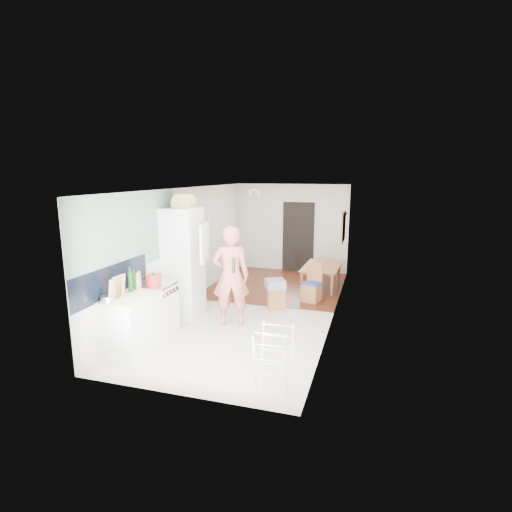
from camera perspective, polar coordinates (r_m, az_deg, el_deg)
The scene contains 32 objects.
room_shell at distance 8.16m, azimuth 0.04°, elevation 0.82°, with size 3.20×7.00×2.50m, color silver, non-canonical shape.
floor at distance 8.49m, azimuth 0.04°, elevation -7.49°, with size 3.20×7.00×0.01m, color #B9AFA1.
wood_floor_overlay at distance 10.19m, azimuth 3.06°, elevation -4.16°, with size 3.20×3.30×0.01m, color #522416.
sage_wall_panel at distance 6.96m, azimuth -17.57°, elevation 3.35°, with size 0.02×3.00×1.30m, color gray.
tile_splashback at distance 6.65m, azimuth -19.82°, elevation -3.33°, with size 0.02×1.90×0.50m, color black.
doorway_recess at distance 11.49m, azimuth 6.04°, elevation 2.69°, with size 0.90×0.04×2.00m, color black.
base_cabinet at distance 6.71m, azimuth -17.40°, elevation -9.51°, with size 0.60×0.90×0.86m, color white.
worktop at distance 6.56m, azimuth -17.65°, elevation -5.75°, with size 0.62×0.92×0.06m, color #F2E9CD.
range_cooker at distance 7.29m, azimuth -14.09°, elevation -7.50°, with size 0.60×0.60×0.88m, color white.
cooker_top at distance 7.16m, azimuth -14.28°, elevation -4.01°, with size 0.60×0.60×0.04m, color silver.
fridge_housing at distance 7.96m, azimuth -10.39°, elevation -0.95°, with size 0.66×0.66×2.15m, color white.
fridge_door at distance 7.34m, azimuth -7.35°, elevation 1.86°, with size 0.56×0.04×0.70m, color white.
fridge_interior at distance 7.74m, azimuth -8.47°, elevation 2.33°, with size 0.02×0.52×0.66m, color white.
pinboard at distance 9.68m, azimuth 12.38°, elevation 4.07°, with size 0.03×0.90×0.70m, color tan.
pinboard_frame at distance 9.68m, azimuth 12.29°, elevation 4.08°, with size 0.01×0.94×0.74m, color #985031.
wall_sconce at distance 10.31m, azimuth 12.50°, elevation 5.64°, with size 0.18×0.18×0.16m, color maroon.
person at distance 7.35m, azimuth -3.62°, elevation -1.59°, with size 0.81×0.53×2.21m, color #D46E60.
dining_table at distance 10.11m, azimuth 9.49°, elevation -3.12°, with size 1.31×0.73×0.46m, color #985031.
dining_chair at distance 8.87m, azimuth 7.92°, elevation -3.84°, with size 0.36×0.36×0.86m, color #985031, non-canonical shape.
stool at distance 8.46m, azimuth 2.88°, elevation -5.95°, with size 0.35×0.35×0.46m, color #985031, non-canonical shape.
grey_drape at distance 8.32m, azimuth 2.78°, elevation -3.97°, with size 0.38×0.38×0.17m, color gray.
drying_rack at distance 5.39m, azimuth 2.54°, elevation -14.42°, with size 0.43×0.39×0.85m, color white, non-canonical shape.
bread_bin at distance 7.77m, azimuth -10.28°, elevation 7.51°, with size 0.38×0.36×0.20m, color tan, non-canonical shape.
red_casserole at distance 7.14m, azimuth -14.44°, elevation -3.21°, with size 0.28×0.28×0.16m, color red.
steel_pan at distance 6.34m, azimuth -20.49°, elevation -5.80°, with size 0.20×0.20×0.10m, color silver.
held_bottle at distance 7.13m, azimuth -3.25°, elevation -1.38°, with size 0.06×0.06×0.28m, color #133B15.
bottle_a at distance 6.75m, azimuth -17.51°, elevation -3.53°, with size 0.08×0.08×0.33m, color #133B15.
bottle_b at distance 6.87m, azimuth -17.01°, elevation -3.46°, with size 0.06×0.06×0.27m, color #133B15.
bottle_c at distance 6.48m, azimuth -19.64°, elevation -4.87°, with size 0.08×0.08×0.21m, color silver.
pepper_mill_front at distance 6.86m, azimuth -16.52°, elevation -3.70°, with size 0.06×0.06×0.22m, color tan.
pepper_mill_back at distance 7.03m, azimuth -16.32°, elevation -3.36°, with size 0.06×0.06×0.21m, color tan.
chopping_boards at distance 6.38m, azimuth -19.27°, elevation -4.31°, with size 0.04×0.28×0.37m, color tan, non-canonical shape.
Camera 1 is at (2.32, -7.67, 2.80)m, focal length 28.00 mm.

